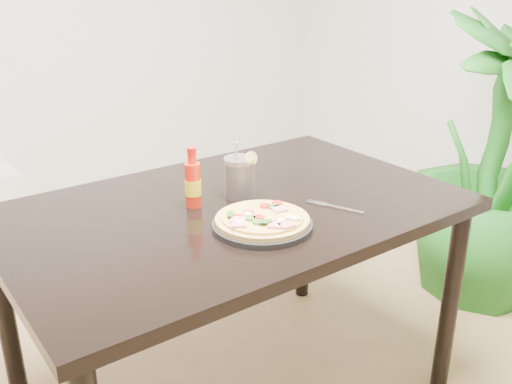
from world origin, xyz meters
TOP-DOWN VIEW (x-y plane):
  - dining_table at (0.20, 0.49)m, footprint 1.40×0.90m
  - plate at (0.17, 0.31)m, footprint 0.29×0.29m
  - pizza at (0.17, 0.30)m, footprint 0.27×0.27m
  - hot_sauce_bottle at (0.09, 0.56)m, footprint 0.06×0.06m
  - cola_cup at (0.26, 0.54)m, footprint 0.10×0.10m
  - fork at (0.43, 0.29)m, footprint 0.09×0.18m
  - houseplant at (1.55, 0.44)m, footprint 0.88×0.88m
  - plant_pot at (1.55, 0.44)m, footprint 0.28×0.28m

SIDE VIEW (x-z plane):
  - plant_pot at x=1.55m, z-range 0.00..0.22m
  - houseplant at x=1.55m, z-range 0.00..1.28m
  - dining_table at x=0.20m, z-range 0.29..1.04m
  - fork at x=0.43m, z-range 0.75..0.76m
  - plate at x=0.17m, z-range 0.75..0.77m
  - pizza at x=0.17m, z-range 0.76..0.79m
  - cola_cup at x=0.26m, z-range 0.72..0.91m
  - hot_sauce_bottle at x=0.09m, z-range 0.73..0.92m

